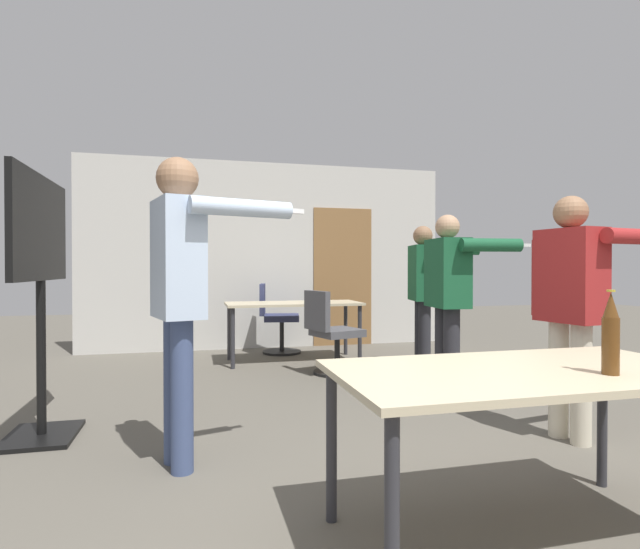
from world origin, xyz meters
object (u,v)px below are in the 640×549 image
at_px(person_far_watching, 424,284).
at_px(person_center_tall, 449,287).
at_px(person_right_polo, 572,293).
at_px(tv_screen, 40,269).
at_px(office_chair_side_rolled, 276,320).
at_px(beer_bottle, 611,335).
at_px(office_chair_mid_tucked, 331,336).
at_px(person_left_plaid, 180,278).

relative_size(person_far_watching, person_center_tall, 0.99).
xyz_separation_m(person_far_watching, person_right_polo, (-0.07, -2.34, 0.01)).
height_order(tv_screen, office_chair_side_rolled, tv_screen).
distance_m(tv_screen, beer_bottle, 3.36).
distance_m(office_chair_side_rolled, office_chair_mid_tucked, 1.53).
bearing_deg(office_chair_side_rolled, person_left_plaid, -6.90).
relative_size(person_far_watching, office_chair_mid_tucked, 1.79).
relative_size(person_center_tall, office_chair_mid_tucked, 1.80).
bearing_deg(office_chair_side_rolled, office_chair_mid_tucked, 24.12).
bearing_deg(person_center_tall, person_right_polo, 13.78).
relative_size(person_right_polo, person_center_tall, 1.00).
bearing_deg(beer_bottle, tv_screen, 141.23).
relative_size(tv_screen, beer_bottle, 5.27).
xyz_separation_m(office_chair_side_rolled, office_chair_mid_tucked, (0.36, -1.49, -0.02)).
bearing_deg(beer_bottle, office_chair_mid_tucked, 92.55).
xyz_separation_m(tv_screen, person_far_watching, (3.52, 1.43, -0.17)).
bearing_deg(office_chair_side_rolled, person_center_tall, 35.19).
distance_m(tv_screen, office_chair_mid_tucked, 2.95).
distance_m(tv_screen, person_left_plaid, 1.19).
height_order(tv_screen, office_chair_mid_tucked, tv_screen).
distance_m(person_center_tall, office_chair_side_rolled, 2.87).
distance_m(person_left_plaid, office_chair_side_rolled, 3.93).
height_order(person_center_tall, beer_bottle, person_center_tall).
xyz_separation_m(person_center_tall, beer_bottle, (-0.66, -2.49, -0.09)).
height_order(tv_screen, beer_bottle, tv_screen).
bearing_deg(office_chair_side_rolled, beer_bottle, 16.36).
xyz_separation_m(tv_screen, beer_bottle, (2.61, -2.09, -0.26)).
bearing_deg(person_center_tall, office_chair_mid_tucked, -136.89).
xyz_separation_m(person_right_polo, office_chair_mid_tucked, (-1.00, 2.39, -0.56)).
xyz_separation_m(office_chair_mid_tucked, beer_bottle, (0.16, -3.57, 0.47)).
bearing_deg(person_far_watching, person_center_tall, -1.99).
bearing_deg(office_chair_mid_tucked, beer_bottle, -14.97).
bearing_deg(beer_bottle, person_left_plaid, 141.10).
distance_m(person_far_watching, office_chair_mid_tucked, 1.21).
bearing_deg(office_chair_mid_tucked, tv_screen, -76.55).
distance_m(person_far_watching, person_right_polo, 2.34).
height_order(person_left_plaid, person_right_polo, person_left_plaid).
bearing_deg(person_far_watching, tv_screen, -56.02).
xyz_separation_m(tv_screen, person_left_plaid, (0.93, -0.74, -0.05)).
relative_size(person_left_plaid, person_center_tall, 1.09).
distance_m(tv_screen, office_chair_side_rolled, 3.69).
relative_size(person_center_tall, office_chair_side_rolled, 1.74).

